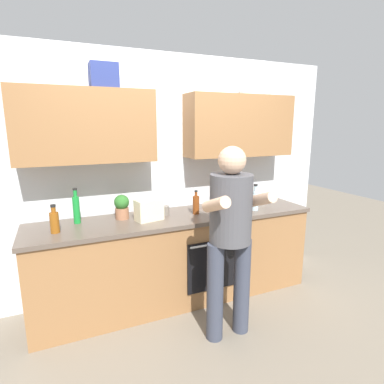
{
  "coord_description": "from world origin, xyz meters",
  "views": [
    {
      "loc": [
        -1.08,
        -2.81,
        1.79
      ],
      "look_at": [
        0.11,
        -0.1,
        1.15
      ],
      "focal_mm": 29.26,
      "sensor_mm": 36.0,
      "label": 1
    }
  ],
  "objects_px": {
    "potted_herb": "(122,206)",
    "bottle_syrup": "(54,221)",
    "bottle_water": "(255,200)",
    "bottle_juice": "(219,195)",
    "person_standing": "(231,229)",
    "grocery_bag_rice": "(149,210)",
    "knife_block": "(232,199)",
    "grocery_bag_produce": "(254,196)",
    "cup_stoneware": "(165,210)",
    "bottle_soda": "(76,209)",
    "bottle_vinegar": "(196,204)"
  },
  "relations": [
    {
      "from": "potted_herb",
      "to": "grocery_bag_produce",
      "type": "relative_size",
      "value": 1.33
    },
    {
      "from": "cup_stoneware",
      "to": "grocery_bag_produce",
      "type": "relative_size",
      "value": 0.51
    },
    {
      "from": "knife_block",
      "to": "grocery_bag_produce",
      "type": "relative_size",
      "value": 1.72
    },
    {
      "from": "bottle_water",
      "to": "knife_block",
      "type": "bearing_deg",
      "value": 154.21
    },
    {
      "from": "bottle_water",
      "to": "bottle_juice",
      "type": "height_order",
      "value": "bottle_juice"
    },
    {
      "from": "bottle_vinegar",
      "to": "knife_block",
      "type": "relative_size",
      "value": 0.8
    },
    {
      "from": "knife_block",
      "to": "bottle_soda",
      "type": "bearing_deg",
      "value": 173.55
    },
    {
      "from": "bottle_water",
      "to": "cup_stoneware",
      "type": "xyz_separation_m",
      "value": [
        -0.93,
        0.22,
        -0.07
      ]
    },
    {
      "from": "bottle_water",
      "to": "potted_herb",
      "type": "distance_m",
      "value": 1.37
    },
    {
      "from": "bottle_juice",
      "to": "person_standing",
      "type": "bearing_deg",
      "value": -112.66
    },
    {
      "from": "cup_stoneware",
      "to": "knife_block",
      "type": "distance_m",
      "value": 0.72
    },
    {
      "from": "person_standing",
      "to": "bottle_vinegar",
      "type": "height_order",
      "value": "person_standing"
    },
    {
      "from": "potted_herb",
      "to": "grocery_bag_rice",
      "type": "relative_size",
      "value": 0.94
    },
    {
      "from": "bottle_syrup",
      "to": "grocery_bag_produce",
      "type": "bearing_deg",
      "value": 4.4
    },
    {
      "from": "bottle_soda",
      "to": "potted_herb",
      "type": "xyz_separation_m",
      "value": [
        0.41,
        -0.02,
        -0.02
      ]
    },
    {
      "from": "bottle_juice",
      "to": "grocery_bag_rice",
      "type": "xyz_separation_m",
      "value": [
        -0.84,
        -0.17,
        -0.03
      ]
    },
    {
      "from": "cup_stoneware",
      "to": "grocery_bag_rice",
      "type": "distance_m",
      "value": 0.23
    },
    {
      "from": "bottle_syrup",
      "to": "grocery_bag_rice",
      "type": "relative_size",
      "value": 0.97
    },
    {
      "from": "bottle_water",
      "to": "grocery_bag_produce",
      "type": "xyz_separation_m",
      "value": [
        0.16,
        0.24,
        -0.02
      ]
    },
    {
      "from": "bottle_syrup",
      "to": "knife_block",
      "type": "xyz_separation_m",
      "value": [
        1.73,
        0.03,
        0.02
      ]
    },
    {
      "from": "bottle_water",
      "to": "grocery_bag_produce",
      "type": "distance_m",
      "value": 0.29
    },
    {
      "from": "bottle_water",
      "to": "bottle_soda",
      "type": "height_order",
      "value": "bottle_soda"
    },
    {
      "from": "grocery_bag_produce",
      "to": "grocery_bag_rice",
      "type": "xyz_separation_m",
      "value": [
        -1.28,
        -0.13,
        0.01
      ]
    },
    {
      "from": "bottle_syrup",
      "to": "grocery_bag_produce",
      "type": "height_order",
      "value": "bottle_syrup"
    },
    {
      "from": "bottle_water",
      "to": "grocery_bag_rice",
      "type": "height_order",
      "value": "bottle_water"
    },
    {
      "from": "cup_stoneware",
      "to": "bottle_juice",
      "type": "bearing_deg",
      "value": 5.16
    },
    {
      "from": "person_standing",
      "to": "bottle_water",
      "type": "bearing_deg",
      "value": 42.36
    },
    {
      "from": "person_standing",
      "to": "grocery_bag_rice",
      "type": "relative_size",
      "value": 6.53
    },
    {
      "from": "person_standing",
      "to": "bottle_water",
      "type": "distance_m",
      "value": 0.88
    },
    {
      "from": "bottle_juice",
      "to": "knife_block",
      "type": "xyz_separation_m",
      "value": [
        0.07,
        -0.17,
        -0.01
      ]
    },
    {
      "from": "bottle_soda",
      "to": "bottle_syrup",
      "type": "bearing_deg",
      "value": -132.98
    },
    {
      "from": "person_standing",
      "to": "cup_stoneware",
      "type": "height_order",
      "value": "person_standing"
    },
    {
      "from": "bottle_vinegar",
      "to": "potted_herb",
      "type": "distance_m",
      "value": 0.73
    },
    {
      "from": "bottle_water",
      "to": "bottle_vinegar",
      "type": "height_order",
      "value": "bottle_water"
    },
    {
      "from": "potted_herb",
      "to": "bottle_syrup",
      "type": "bearing_deg",
      "value": -163.25
    },
    {
      "from": "bottle_vinegar",
      "to": "grocery_bag_rice",
      "type": "bearing_deg",
      "value": -177.91
    },
    {
      "from": "bottle_syrup",
      "to": "bottle_soda",
      "type": "bearing_deg",
      "value": 47.02
    },
    {
      "from": "potted_herb",
      "to": "grocery_bag_rice",
      "type": "xyz_separation_m",
      "value": [
        0.23,
        -0.15,
        -0.02
      ]
    },
    {
      "from": "bottle_syrup",
      "to": "bottle_soda",
      "type": "height_order",
      "value": "bottle_soda"
    },
    {
      "from": "bottle_juice",
      "to": "cup_stoneware",
      "type": "bearing_deg",
      "value": -174.84
    },
    {
      "from": "grocery_bag_produce",
      "to": "knife_block",
      "type": "bearing_deg",
      "value": -160.12
    },
    {
      "from": "bottle_juice",
      "to": "grocery_bag_produce",
      "type": "bearing_deg",
      "value": -4.74
    },
    {
      "from": "bottle_vinegar",
      "to": "cup_stoneware",
      "type": "bearing_deg",
      "value": 162.46
    },
    {
      "from": "knife_block",
      "to": "potted_herb",
      "type": "xyz_separation_m",
      "value": [
        -1.14,
        0.15,
        -0.0
      ]
    },
    {
      "from": "bottle_syrup",
      "to": "knife_block",
      "type": "bearing_deg",
      "value": 0.91
    },
    {
      "from": "cup_stoneware",
      "to": "grocery_bag_produce",
      "type": "height_order",
      "value": "grocery_bag_produce"
    },
    {
      "from": "person_standing",
      "to": "grocery_bag_produce",
      "type": "xyz_separation_m",
      "value": [
        0.8,
        0.83,
        0.03
      ]
    },
    {
      "from": "knife_block",
      "to": "potted_herb",
      "type": "relative_size",
      "value": 1.29
    },
    {
      "from": "bottle_juice",
      "to": "grocery_bag_rice",
      "type": "bearing_deg",
      "value": -168.57
    },
    {
      "from": "bottle_juice",
      "to": "cup_stoneware",
      "type": "height_order",
      "value": "bottle_juice"
    }
  ]
}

